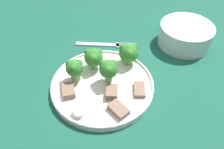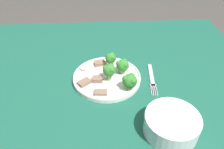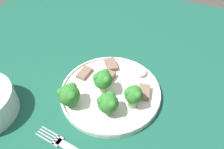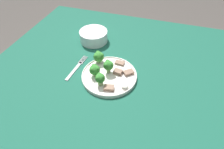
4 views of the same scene
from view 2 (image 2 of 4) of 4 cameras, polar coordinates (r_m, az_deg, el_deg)
name	(u,v)px [view 2 (image 2 of 4)]	position (r m, az deg, el deg)	size (l,w,h in m)	color
table	(110,105)	(0.85, -0.54, -7.88)	(1.19, 1.11, 0.72)	#195642
dinner_plate	(107,78)	(0.82, -1.37, -0.79)	(0.25, 0.25, 0.02)	white
fork	(152,79)	(0.84, 10.38, -1.07)	(0.04, 0.19, 0.00)	#B2B2B7
cream_bowl	(171,125)	(0.66, 15.24, -12.52)	(0.16, 0.16, 0.06)	white
broccoli_floret_near_rim_left	(111,59)	(0.85, -0.35, 4.19)	(0.04, 0.04, 0.06)	#7FA866
broccoli_floret_center_left	(123,65)	(0.82, 2.80, 2.43)	(0.05, 0.05, 0.06)	#7FA866
broccoli_floret_back_left	(109,70)	(0.78, -0.72, 1.12)	(0.05, 0.05, 0.07)	#7FA866
broccoli_floret_front_left	(130,81)	(0.75, 4.66, -1.67)	(0.05, 0.05, 0.06)	#7FA866
meat_slice_front_slice	(84,82)	(0.79, -7.25, -2.08)	(0.05, 0.05, 0.01)	#846651
meat_slice_middle_slice	(101,92)	(0.75, -3.00, -4.68)	(0.05, 0.03, 0.01)	#846651
meat_slice_rear_slice	(100,63)	(0.88, -3.20, 2.99)	(0.05, 0.04, 0.02)	#846651
meat_slice_edge_slice	(98,79)	(0.80, -3.80, -1.25)	(0.04, 0.03, 0.02)	#846651
sauce_dollop	(84,68)	(0.86, -7.38, 1.81)	(0.03, 0.03, 0.02)	silver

